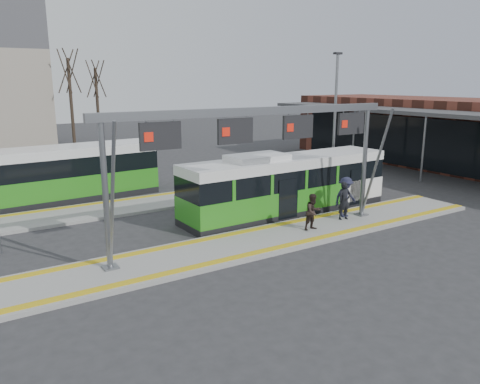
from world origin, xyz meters
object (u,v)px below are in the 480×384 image
at_px(passenger_b, 313,212).
at_px(passenger_c, 345,197).
at_px(gantry, 261,135).
at_px(hero_bus, 287,185).
at_px(passenger_a, 344,201).

height_order(passenger_b, passenger_c, passenger_c).
relative_size(gantry, hero_bus, 1.17).
distance_m(passenger_a, passenger_b, 2.26).
bearing_deg(gantry, passenger_a, 0.02).
height_order(gantry, passenger_a, gantry).
bearing_deg(gantry, hero_bus, 37.98).
height_order(passenger_a, passenger_b, passenger_a).
height_order(passenger_a, passenger_c, passenger_c).
bearing_deg(passenger_c, gantry, -176.66).
height_order(hero_bus, passenger_b, hero_bus).
bearing_deg(passenger_b, passenger_a, 9.36).
xyz_separation_m(gantry, passenger_c, (5.00, 0.29, -3.21)).
xyz_separation_m(passenger_a, passenger_c, (0.35, 0.29, 0.07)).
xyz_separation_m(passenger_a, passenger_b, (-2.22, -0.41, -0.09)).
distance_m(gantry, hero_bus, 5.26).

